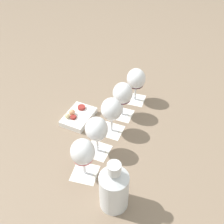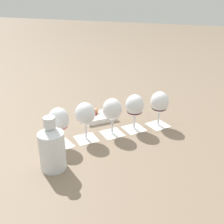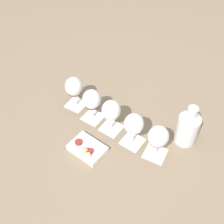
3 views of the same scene
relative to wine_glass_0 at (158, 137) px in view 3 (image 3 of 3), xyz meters
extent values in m
plane|color=#7F6B56|center=(0.18, 0.16, -0.12)|extent=(8.00, 8.00, 0.00)
cube|color=silver|center=(0.00, 0.00, -0.11)|extent=(0.13, 0.13, 0.00)
cube|color=silver|center=(0.08, 0.08, -0.11)|extent=(0.13, 0.13, 0.00)
cube|color=silver|center=(0.18, 0.16, -0.11)|extent=(0.13, 0.13, 0.00)
cube|color=silver|center=(0.26, 0.24, -0.11)|extent=(0.13, 0.13, 0.00)
cube|color=silver|center=(0.36, 0.31, -0.11)|extent=(0.13, 0.13, 0.00)
cylinder|color=white|center=(0.00, 0.00, -0.11)|extent=(0.06, 0.06, 0.01)
cylinder|color=white|center=(0.00, 0.00, -0.07)|extent=(0.01, 0.01, 0.07)
ellipsoid|color=white|center=(0.00, 0.00, 0.01)|extent=(0.09, 0.09, 0.10)
ellipsoid|color=#D95E68|center=(0.00, 0.00, -0.03)|extent=(0.07, 0.07, 0.02)
cylinder|color=white|center=(0.08, 0.08, -0.11)|extent=(0.06, 0.06, 0.01)
cylinder|color=white|center=(0.08, 0.08, -0.07)|extent=(0.01, 0.01, 0.07)
ellipsoid|color=white|center=(0.08, 0.08, 0.01)|extent=(0.09, 0.09, 0.10)
ellipsoid|color=maroon|center=(0.08, 0.08, -0.02)|extent=(0.07, 0.07, 0.04)
cylinder|color=white|center=(0.18, 0.16, -0.11)|extent=(0.06, 0.06, 0.01)
cylinder|color=white|center=(0.18, 0.16, -0.07)|extent=(0.01, 0.01, 0.07)
ellipsoid|color=white|center=(0.18, 0.16, 0.01)|extent=(0.09, 0.09, 0.10)
ellipsoid|color=maroon|center=(0.18, 0.16, -0.02)|extent=(0.07, 0.07, 0.04)
cylinder|color=white|center=(0.26, 0.24, -0.11)|extent=(0.06, 0.06, 0.01)
cylinder|color=white|center=(0.26, 0.24, -0.07)|extent=(0.01, 0.01, 0.07)
ellipsoid|color=white|center=(0.26, 0.24, 0.01)|extent=(0.09, 0.09, 0.10)
ellipsoid|color=#48101F|center=(0.26, 0.24, -0.03)|extent=(0.07, 0.07, 0.02)
cylinder|color=white|center=(0.36, 0.31, -0.11)|extent=(0.06, 0.06, 0.01)
cylinder|color=white|center=(0.36, 0.31, -0.07)|extent=(0.01, 0.01, 0.07)
ellipsoid|color=white|center=(0.36, 0.31, 0.01)|extent=(0.09, 0.09, 0.10)
ellipsoid|color=#320E18|center=(0.36, 0.31, -0.02)|extent=(0.07, 0.07, 0.02)
cylinder|color=silver|center=(0.05, -0.15, -0.04)|extent=(0.10, 0.10, 0.15)
cone|color=silver|center=(0.05, -0.15, 0.04)|extent=(0.10, 0.10, 0.03)
cylinder|color=silver|center=(0.05, -0.15, 0.07)|extent=(0.04, 0.04, 0.04)
cube|color=white|center=(0.07, 0.29, -0.10)|extent=(0.19, 0.18, 0.03)
cylinder|color=maroon|center=(0.10, 0.32, -0.08)|extent=(0.03, 0.03, 0.01)
sphere|color=tan|center=(0.04, 0.30, -0.08)|extent=(0.03, 0.03, 0.03)
cylinder|color=maroon|center=(0.04, 0.28, -0.08)|extent=(0.02, 0.02, 0.01)
cylinder|color=maroon|center=(0.05, 0.28, -0.09)|extent=(0.02, 0.02, 0.01)
sphere|color=beige|center=(0.02, 0.29, -0.08)|extent=(0.02, 0.02, 0.02)
camera|label=1|loc=(-0.15, -0.61, 0.75)|focal=45.00mm
camera|label=2|loc=(0.53, -0.91, 0.51)|focal=45.00mm
camera|label=3|loc=(-0.66, 0.31, 0.91)|focal=45.00mm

